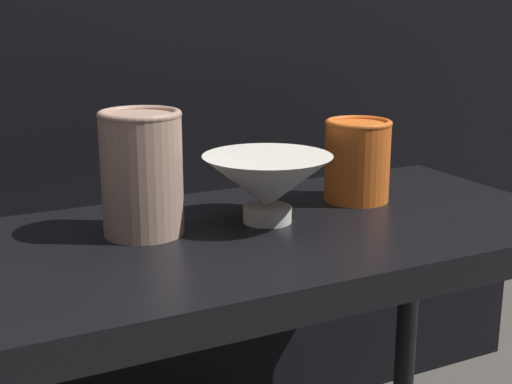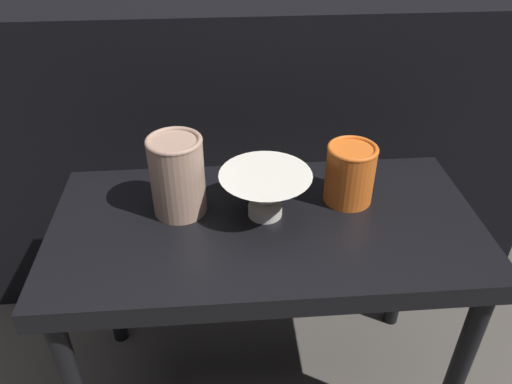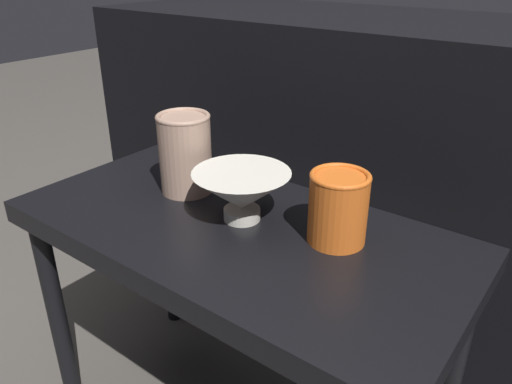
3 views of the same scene
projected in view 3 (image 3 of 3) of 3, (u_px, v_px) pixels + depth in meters
table at (235, 253)px, 0.86m from camera, size 0.77×0.39×0.48m
couch_backdrop at (372, 174)px, 1.26m from camera, size 1.44×0.50×0.76m
bowl at (244, 192)px, 0.82m from camera, size 0.16×0.16×0.09m
vase_textured_left at (185, 152)px, 0.91m from camera, size 0.10×0.10×0.15m
vase_colorful_right at (338, 207)px, 0.76m from camera, size 0.09×0.09×0.11m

